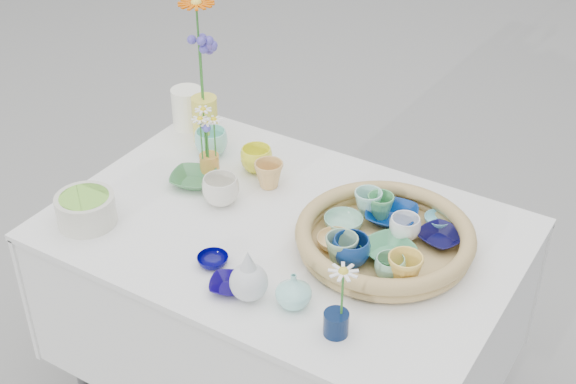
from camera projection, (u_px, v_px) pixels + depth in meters
The scene contains 32 objects.
wicker_tray at pixel (385, 239), 2.10m from camera, with size 0.47×0.47×0.08m, color #A2844C, non-canonical shape.
tray_ceramic_0 at pixel (391, 216), 2.19m from camera, with size 0.14×0.14×0.03m, color navy.
tray_ceramic_1 at pixel (441, 238), 2.12m from camera, with size 0.12×0.12×0.03m, color black.
tray_ceramic_2 at pixel (405, 270), 1.96m from camera, with size 0.09×0.09×0.08m, color #EEC050.
tray_ceramic_3 at pixel (388, 251), 2.07m from camera, with size 0.13×0.13×0.03m, color #479965.
tray_ceramic_4 at pixel (342, 250), 2.03m from camera, with size 0.09×0.09×0.08m, color #7DA782.
tray_ceramic_5 at pixel (343, 223), 2.17m from camera, with size 0.11×0.11×0.03m, color #80BA9E.
tray_ceramic_6 at pixel (368, 203), 2.21m from camera, with size 0.08×0.08×0.07m, color #9EDDCE.
tray_ceramic_7 at pixel (405, 228), 2.12m from camera, with size 0.08×0.08×0.07m, color white.
tray_ceramic_8 at pixel (438, 220), 2.18m from camera, with size 0.08×0.08×0.02m, color #80E4FF.
tray_ceramic_9 at pixel (351, 251), 2.03m from camera, with size 0.10×0.10×0.08m, color navy.
tray_ceramic_10 at pixel (336, 242), 2.10m from camera, with size 0.10×0.10×0.03m, color #F1C174.
tray_ceramic_11 at pixel (390, 268), 1.99m from camera, with size 0.08×0.08×0.06m, color #84C7A6.
tray_ceramic_12 at pixel (380, 206), 2.20m from camera, with size 0.07×0.07×0.07m, color #4B9F5E.
loose_ceramic_0 at pixel (256, 159), 2.43m from camera, with size 0.10×0.10×0.08m, color yellow.
loose_ceramic_1 at pixel (269, 175), 2.36m from camera, with size 0.09×0.09×0.08m, color tan.
loose_ceramic_2 at pixel (194, 179), 2.38m from camera, with size 0.13×0.13×0.03m, color #3B7944.
loose_ceramic_3 at pixel (221, 190), 2.28m from camera, with size 0.11×0.11×0.08m, color silver.
loose_ceramic_4 at pixel (213, 261), 2.07m from camera, with size 0.08×0.08×0.03m, color #01004C.
loose_ceramic_5 at pixel (211, 142), 2.51m from camera, with size 0.10×0.10×0.08m, color #8EE2CE.
loose_ceramic_6 at pixel (230, 285), 1.99m from camera, with size 0.10×0.10×0.02m, color #0A014F.
fluted_bowl at pixel (86, 210), 2.20m from camera, with size 0.16×0.16×0.09m, color beige, non-canonical shape.
bud_vase_paleblue at pixel (249, 274), 1.93m from camera, with size 0.10×0.10×0.15m, color silver, non-canonical shape.
bud_vase_seafoam at pixel (294, 290), 1.92m from camera, with size 0.09×0.09×0.09m, color #95DED3.
bud_vase_cobalt at pixel (336, 323), 1.85m from camera, with size 0.06×0.06×0.06m, color #09193B.
single_daisy at pixel (342, 293), 1.80m from camera, with size 0.08×0.08×0.14m, color white, non-canonical shape.
tall_vase_yellow at pixel (205, 119), 2.56m from camera, with size 0.08×0.08×0.15m, color yellow.
gerbera at pixel (199, 52), 2.43m from camera, with size 0.13×0.13×0.33m, color #DC5500, non-canonical shape.
hydrangea at pixel (202, 73), 2.46m from camera, with size 0.07×0.07×0.25m, color #5542A1, non-canonical shape.
white_pitcher at pixel (187, 108), 2.64m from camera, with size 0.14×0.10×0.14m, color white, non-canonical shape.
daisy_cup at pixel (210, 164), 2.42m from camera, with size 0.06×0.06×0.06m, color gold.
daisy_posy at pixel (207, 134), 2.35m from camera, with size 0.08×0.08×0.16m, color white, non-canonical shape.
Camera 1 is at (0.94, -1.51, 2.08)m, focal length 50.00 mm.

